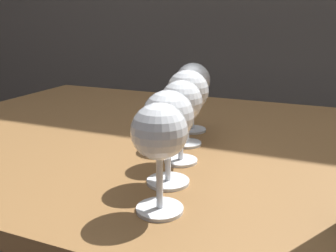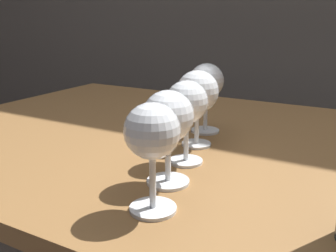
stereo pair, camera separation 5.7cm
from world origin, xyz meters
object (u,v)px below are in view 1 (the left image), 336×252
at_px(wine_glass_merlot, 181,104).
at_px(wine_glass_chardonnay, 193,82).
at_px(wine_glass_amber, 188,93).
at_px(wine_glass_pinot, 159,135).
at_px(wine_glass_rose, 168,119).

relative_size(wine_glass_merlot, wine_glass_chardonnay, 0.96).
distance_m(wine_glass_merlot, wine_glass_amber, 0.10).
xyz_separation_m(wine_glass_pinot, wine_glass_chardonnay, (-0.08, 0.36, 0.00)).
xyz_separation_m(wine_glass_rose, wine_glass_merlot, (-0.01, 0.09, 0.00)).
bearing_deg(wine_glass_pinot, wine_glass_amber, 102.98).
bearing_deg(wine_glass_chardonnay, wine_glass_rose, -77.80).
relative_size(wine_glass_pinot, wine_glass_chardonnay, 0.97).
xyz_separation_m(wine_glass_pinot, wine_glass_rose, (-0.02, 0.09, -0.00)).
height_order(wine_glass_rose, wine_glass_amber, wine_glass_amber).
distance_m(wine_glass_rose, wine_glass_amber, 0.19).
relative_size(wine_glass_merlot, wine_glass_amber, 0.97).
height_order(wine_glass_merlot, wine_glass_chardonnay, wine_glass_chardonnay).
relative_size(wine_glass_pinot, wine_glass_amber, 0.98).
xyz_separation_m(wine_glass_pinot, wine_glass_merlot, (-0.04, 0.18, 0.00)).
xyz_separation_m(wine_glass_amber, wine_glass_chardonnay, (-0.02, 0.09, 0.00)).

